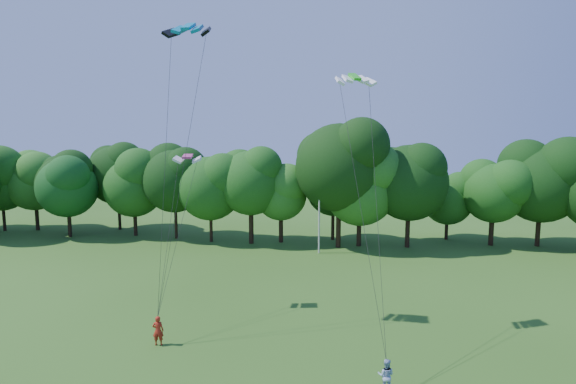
# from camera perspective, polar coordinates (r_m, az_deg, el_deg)

# --- Properties ---
(utility_pole) EXTENTS (1.47, 0.26, 7.36)m
(utility_pole) POSITION_cam_1_polar(r_m,az_deg,el_deg) (49.01, 3.97, -3.44)
(utility_pole) COLOR #B9B8AF
(utility_pole) RESTS_ON ground
(kite_flyer_left) EXTENTS (0.75, 0.57, 1.86)m
(kite_flyer_left) POSITION_cam_1_polar(r_m,az_deg,el_deg) (29.88, -16.17, -16.55)
(kite_flyer_left) COLOR #AB2316
(kite_flyer_left) RESTS_ON ground
(kite_flyer_right) EXTENTS (0.94, 0.79, 1.73)m
(kite_flyer_right) POSITION_cam_1_polar(r_m,az_deg,el_deg) (24.78, 12.34, -21.81)
(kite_flyer_right) COLOR #99B0D5
(kite_flyer_right) RESTS_ON ground
(kite_teal) EXTENTS (2.99, 1.39, 0.74)m
(kite_teal) POSITION_cam_1_polar(r_m,az_deg,el_deg) (31.24, -12.53, 19.83)
(kite_teal) COLOR #057CA6
(kite_teal) RESTS_ON ground
(kite_green) EXTENTS (2.70, 1.97, 0.60)m
(kite_green) POSITION_cam_1_polar(r_m,az_deg,el_deg) (29.48, 8.46, 14.27)
(kite_green) COLOR green
(kite_green) RESTS_ON ground
(kite_pink) EXTENTS (2.15, 1.32, 0.34)m
(kite_pink) POSITION_cam_1_polar(r_m,az_deg,el_deg) (33.24, -12.64, 4.44)
(kite_pink) COLOR #C3367C
(kite_pink) RESTS_ON ground
(tree_back_west) EXTENTS (8.11, 8.11, 11.80)m
(tree_back_west) POSITION_cam_1_polar(r_m,az_deg,el_deg) (62.75, -26.28, 1.44)
(tree_back_west) COLOR #321F14
(tree_back_west) RESTS_ON ground
(tree_back_center) EXTENTS (11.05, 11.05, 16.07)m
(tree_back_center) POSITION_cam_1_polar(r_m,az_deg,el_deg) (51.20, 6.54, 4.00)
(tree_back_center) COLOR #301E13
(tree_back_center) RESTS_ON ground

